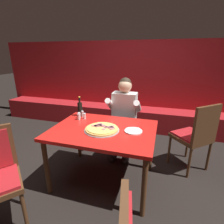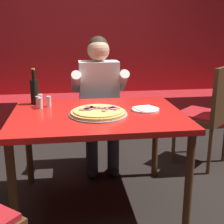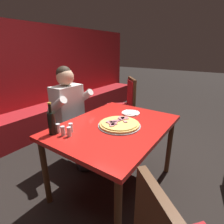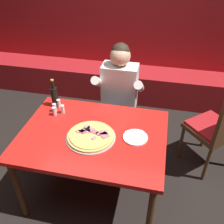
{
  "view_description": "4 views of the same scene",
  "coord_description": "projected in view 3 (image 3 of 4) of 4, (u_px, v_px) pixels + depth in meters",
  "views": [
    {
      "loc": [
        0.67,
        -1.85,
        1.63
      ],
      "look_at": [
        0.1,
        0.03,
        0.96
      ],
      "focal_mm": 28.0,
      "sensor_mm": 36.0,
      "label": 1
    },
    {
      "loc": [
        -0.2,
        -2.2,
        1.37
      ],
      "look_at": [
        0.11,
        0.02,
        0.75
      ],
      "focal_mm": 50.0,
      "sensor_mm": 36.0,
      "label": 2
    },
    {
      "loc": [
        -1.33,
        -0.89,
        1.46
      ],
      "look_at": [
        0.03,
        0.05,
        0.87
      ],
      "focal_mm": 28.0,
      "sensor_mm": 36.0,
      "label": 3
    },
    {
      "loc": [
        0.51,
        -1.57,
        2.15
      ],
      "look_at": [
        0.1,
        0.31,
        0.78
      ],
      "focal_mm": 40.0,
      "sensor_mm": 36.0,
      "label": 4
    }
  ],
  "objects": [
    {
      "name": "booth_bench",
      "position": [
        22.0,
        127.0,
        2.92
      ],
      "size": [
        6.46,
        0.48,
        0.46
      ],
      "primitive_type": "cube",
      "color": "#A3191E",
      "rests_on": "ground_plane"
    },
    {
      "name": "shaker_oregano",
      "position": [
        69.0,
        132.0,
        1.5
      ],
      "size": [
        0.04,
        0.04,
        0.09
      ],
      "color": "silver",
      "rests_on": "main_dining_table"
    },
    {
      "name": "main_dining_table",
      "position": [
        115.0,
        132.0,
        1.77
      ],
      "size": [
        1.26,
        0.94,
        0.75
      ],
      "color": "#4C2D19",
      "rests_on": "ground_plane"
    },
    {
      "name": "pizza",
      "position": [
        119.0,
        124.0,
        1.71
      ],
      "size": [
        0.42,
        0.42,
        0.05
      ],
      "color": "#9E9EA3",
      "rests_on": "main_dining_table"
    },
    {
      "name": "shaker_parmesan",
      "position": [
        63.0,
        131.0,
        1.52
      ],
      "size": [
        0.04,
        0.04,
        0.09
      ],
      "color": "silver",
      "rests_on": "main_dining_table"
    },
    {
      "name": "beer_bottle",
      "position": [
        52.0,
        122.0,
        1.52
      ],
      "size": [
        0.07,
        0.07,
        0.29
      ],
      "color": "black",
      "rests_on": "main_dining_table"
    },
    {
      "name": "shaker_black_pepper",
      "position": [
        58.0,
        129.0,
        1.57
      ],
      "size": [
        0.04,
        0.04,
        0.09
      ],
      "color": "silver",
      "rests_on": "main_dining_table"
    },
    {
      "name": "shaker_red_pepper_flakes",
      "position": [
        71.0,
        128.0,
        1.58
      ],
      "size": [
        0.04,
        0.04,
        0.09
      ],
      "color": "silver",
      "rests_on": "main_dining_table"
    },
    {
      "name": "booth_wall_panel",
      "position": [
        4.0,
        82.0,
        2.85
      ],
      "size": [
        6.8,
        0.16,
        1.9
      ],
      "primitive_type": "cube",
      "color": "#A3191E",
      "rests_on": "ground_plane"
    },
    {
      "name": "plate_white_paper",
      "position": [
        131.0,
        113.0,
        2.04
      ],
      "size": [
        0.21,
        0.21,
        0.02
      ],
      "color": "white",
      "rests_on": "main_dining_table"
    },
    {
      "name": "ground_plane",
      "position": [
        114.0,
        184.0,
        2.0
      ],
      "size": [
        24.0,
        24.0,
        0.0
      ],
      "primitive_type": "plane",
      "color": "black"
    },
    {
      "name": "diner_seated_blue_shirt",
      "position": [
        73.0,
        113.0,
        2.2
      ],
      "size": [
        0.53,
        0.53,
        1.27
      ],
      "color": "black",
      "rests_on": "ground_plane"
    },
    {
      "name": "dining_chair_by_booth",
      "position": [
        124.0,
        103.0,
        3.0
      ],
      "size": [
        0.62,
        0.62,
        1.01
      ],
      "color": "#4C2D19",
      "rests_on": "ground_plane"
    }
  ]
}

